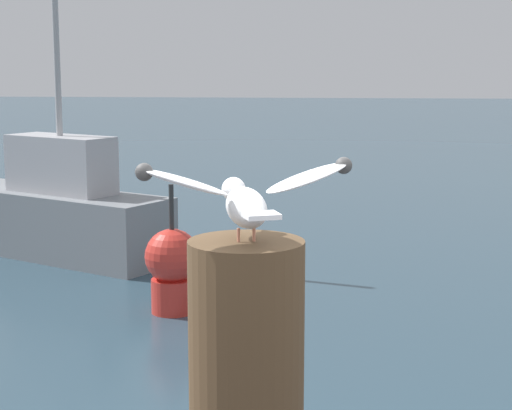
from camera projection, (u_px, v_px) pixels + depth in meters
name	position (u px, v px, depth m)	size (l,w,h in m)	color
seagull	(246.00, 197.00, 2.14)	(0.53, 0.38, 0.21)	tan
boat_grey	(22.00, 210.00, 11.63)	(4.70, 3.06, 4.40)	gray
channel_buoy	(172.00, 267.00, 8.70)	(0.56, 0.56, 1.33)	red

